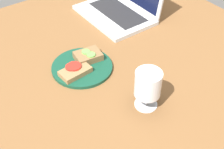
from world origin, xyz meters
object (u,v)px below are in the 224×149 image
plate (82,67)px  wine_glass (148,85)px  sandwich_with_cucumber (88,56)px  laptop (122,5)px  sandwich_with_tomato (75,71)px

plate → wine_glass: (27.21, 6.99, 8.00)cm
sandwich_with_cucumber → wine_glass: (29.38, 2.92, 6.03)cm
sandwich_with_cucumber → laptop: size_ratio=0.31×
plate → wine_glass: wine_glass is taller
sandwich_with_tomato → sandwich_with_cucumber: (-4.12, 8.12, 0.19)cm
laptop → plate: bearing=-57.4°
plate → sandwich_with_tomato: bearing=-64.4°
plate → laptop: (-22.35, 34.98, 3.96)cm
laptop → sandwich_with_tomato: bearing=-58.1°
sandwich_with_tomato → plate: bearing=115.6°
plate → laptop: 41.70cm
sandwich_with_cucumber → wine_glass: size_ratio=0.77×
wine_glass → laptop: laptop is taller
plate → sandwich_with_tomato: size_ratio=1.97×
sandwich_with_tomato → wine_glass: 28.27cm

